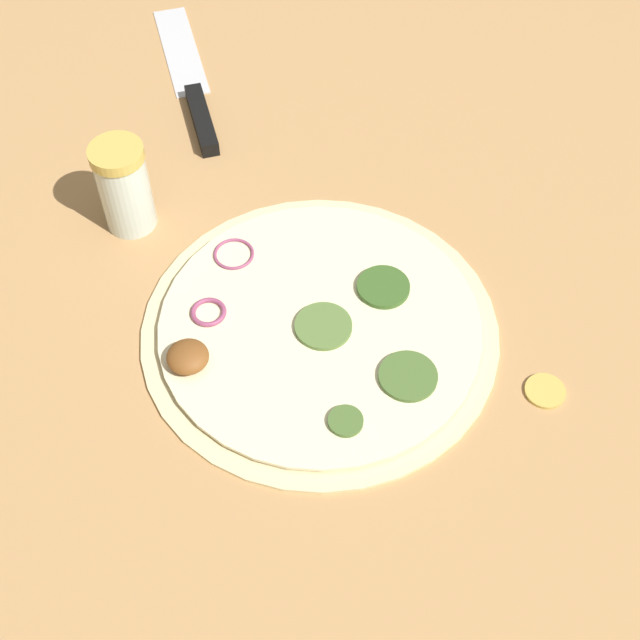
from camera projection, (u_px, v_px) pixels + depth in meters
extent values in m
plane|color=tan|center=(320.00, 331.00, 0.87)|extent=(3.00, 3.00, 0.00)
cylinder|color=beige|center=(320.00, 329.00, 0.87)|extent=(0.35, 0.35, 0.01)
cylinder|color=beige|center=(320.00, 325.00, 0.86)|extent=(0.31, 0.31, 0.00)
cylinder|color=#567538|center=(321.00, 328.00, 0.85)|extent=(0.06, 0.06, 0.00)
cylinder|color=#47662D|center=(408.00, 376.00, 0.82)|extent=(0.06, 0.06, 0.00)
cylinder|color=#385B23|center=(381.00, 285.00, 0.89)|extent=(0.05, 0.05, 0.01)
ellipsoid|color=brown|center=(188.00, 357.00, 0.83)|extent=(0.04, 0.04, 0.02)
cylinder|color=#47662D|center=(346.00, 421.00, 0.79)|extent=(0.03, 0.03, 0.00)
torus|color=#934266|center=(234.00, 254.00, 0.91)|extent=(0.04, 0.04, 0.00)
torus|color=#934266|center=(209.00, 312.00, 0.87)|extent=(0.04, 0.04, 0.00)
cube|color=silver|center=(181.00, 50.00, 1.13)|extent=(0.10, 0.19, 0.00)
cube|color=black|center=(202.00, 120.00, 1.04)|extent=(0.06, 0.11, 0.02)
cylinder|color=silver|center=(125.00, 191.00, 0.92)|extent=(0.05, 0.05, 0.09)
cylinder|color=gold|center=(116.00, 154.00, 0.88)|extent=(0.06, 0.06, 0.01)
cylinder|color=gold|center=(545.00, 390.00, 0.82)|extent=(0.04, 0.04, 0.01)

